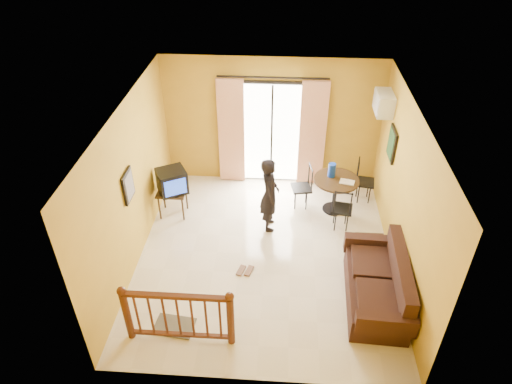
# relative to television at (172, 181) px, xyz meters

# --- Properties ---
(ground) EXTENTS (5.00, 5.00, 0.00)m
(ground) POSITION_rel_television_xyz_m (1.87, -1.08, -0.80)
(ground) COLOR beige
(ground) RESTS_ON ground
(room_shell) EXTENTS (5.00, 5.00, 5.00)m
(room_shell) POSITION_rel_television_xyz_m (1.87, -1.08, 0.91)
(room_shell) COLOR white
(room_shell) RESTS_ON ground
(balcony_door) EXTENTS (2.25, 0.14, 2.46)m
(balcony_door) POSITION_rel_television_xyz_m (1.87, 1.35, 0.39)
(balcony_door) COLOR black
(balcony_door) RESTS_ON ground
(tv_table) EXTENTS (0.56, 0.47, 0.56)m
(tv_table) POSITION_rel_television_xyz_m (-0.03, 0.00, -0.31)
(tv_table) COLOR black
(tv_table) RESTS_ON ground
(television) EXTENTS (0.69, 0.67, 0.47)m
(television) POSITION_rel_television_xyz_m (0.00, 0.00, 0.00)
(television) COLOR black
(television) RESTS_ON tv_table
(picture_left) EXTENTS (0.05, 0.42, 0.52)m
(picture_left) POSITION_rel_television_xyz_m (-0.35, -1.28, 0.75)
(picture_left) COLOR black
(picture_left) RESTS_ON room_shell
(dining_table) EXTENTS (0.89, 0.89, 0.75)m
(dining_table) POSITION_rel_television_xyz_m (3.19, 0.36, -0.21)
(dining_table) COLOR black
(dining_table) RESTS_ON ground
(water_jug) EXTENTS (0.15, 0.15, 0.28)m
(water_jug) POSITION_rel_television_xyz_m (3.09, 0.47, 0.09)
(water_jug) COLOR #1236AC
(water_jug) RESTS_ON dining_table
(serving_tray) EXTENTS (0.32, 0.25, 0.02)m
(serving_tray) POSITION_rel_television_xyz_m (3.39, 0.26, -0.04)
(serving_tray) COLOR #F0E5CD
(serving_tray) RESTS_ON dining_table
(dining_chairs) EXTENTS (1.77, 1.40, 0.95)m
(dining_chairs) POSITION_rel_television_xyz_m (3.21, 0.32, -0.80)
(dining_chairs) COLOR black
(dining_chairs) RESTS_ON ground
(air_conditioner) EXTENTS (0.31, 0.60, 0.40)m
(air_conditioner) POSITION_rel_television_xyz_m (3.96, 0.87, 1.35)
(air_conditioner) COLOR white
(air_conditioner) RESTS_ON room_shell
(botanical_print) EXTENTS (0.05, 0.50, 0.60)m
(botanical_print) POSITION_rel_television_xyz_m (4.08, 0.22, 0.85)
(botanical_print) COLOR black
(botanical_print) RESTS_ON room_shell
(coffee_table) EXTENTS (0.50, 0.91, 0.40)m
(coffee_table) POSITION_rel_television_xyz_m (3.72, -1.28, -0.53)
(coffee_table) COLOR black
(coffee_table) RESTS_ON ground
(bowl) EXTENTS (0.23, 0.23, 0.06)m
(bowl) POSITION_rel_television_xyz_m (3.72, -1.22, -0.36)
(bowl) COLOR brown
(bowl) RESTS_ON coffee_table
(sofa) EXTENTS (0.95, 1.91, 0.90)m
(sofa) POSITION_rel_television_xyz_m (3.73, -2.04, -0.46)
(sofa) COLOR black
(sofa) RESTS_ON ground
(standing_person) EXTENTS (0.42, 0.59, 1.51)m
(standing_person) POSITION_rel_television_xyz_m (1.90, -0.27, -0.04)
(standing_person) COLOR black
(standing_person) RESTS_ON ground
(stair_balustrade) EXTENTS (1.63, 0.13, 1.04)m
(stair_balustrade) POSITION_rel_television_xyz_m (0.72, -2.98, -0.23)
(stair_balustrade) COLOR #471E0F
(stair_balustrade) RESTS_ON ground
(doormat) EXTENTS (0.64, 0.47, 0.02)m
(doormat) POSITION_rel_television_xyz_m (0.56, -2.77, -0.79)
(doormat) COLOR #534E42
(doormat) RESTS_ON ground
(sandals) EXTENTS (0.31, 0.27, 0.03)m
(sandals) POSITION_rel_television_xyz_m (1.54, -1.53, -0.78)
(sandals) COLOR brown
(sandals) RESTS_ON ground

